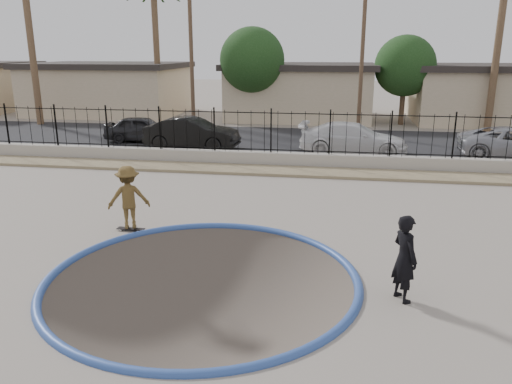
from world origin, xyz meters
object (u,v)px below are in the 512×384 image
Objects in this scene: videographer at (405,258)px; car_c at (353,138)px; skateboard at (131,229)px; skater at (129,201)px; car_b at (192,133)px; car_a at (143,129)px.

videographer is 14.67m from car_c.
car_c is at bearing 63.56° from skateboard.
skater reaches higher than skateboard.
car_c is (8.03, 0.00, -0.04)m from car_b.
car_a is at bearing 85.76° from car_c.
car_a is at bearing -92.14° from skater.
skater is at bearing 155.43° from skateboard.
skateboard is at bearing 154.90° from car_c.
skateboard is 0.44× the size of videographer.
car_b is (-1.66, 11.77, 0.76)m from skateboard.
car_b reaches higher than skateboard.
car_a is at bearing 6.67° from videographer.
car_a is 11.36m from car_c.
car_a is 0.79× the size of car_c.
videographer is 0.45× the size of car_a.
car_c is at bearing -27.16° from videographer.
skateboard is (0.00, -0.00, -0.83)m from skater.
skateboard is 11.91m from car_b.
videographer is 17.04m from car_b.
videographer is at bearing -174.00° from car_c.
car_c is (6.37, 11.77, -0.10)m from skater.
car_a is at bearing 112.22° from skateboard.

